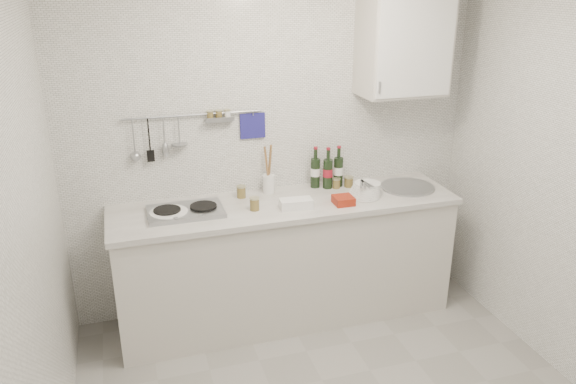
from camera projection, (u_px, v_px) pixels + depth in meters
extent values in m
cube|color=silver|center=(274.00, 145.00, 4.08)|extent=(3.00, 0.02, 2.50)
cube|color=silver|center=(28.00, 261.00, 2.43)|extent=(0.02, 2.80, 2.50)
cube|color=beige|center=(286.00, 262.00, 4.11)|extent=(2.40, 0.60, 0.88)
cube|color=silver|center=(286.00, 204.00, 3.94)|extent=(2.44, 0.64, 0.04)
cube|color=black|center=(285.00, 307.00, 4.27)|extent=(2.34, 0.52, 0.10)
cube|color=#93969B|center=(186.00, 211.00, 3.74)|extent=(0.50, 0.32, 0.03)
cylinder|color=black|center=(167.00, 210.00, 3.70)|extent=(0.18, 0.18, 0.01)
cylinder|color=black|center=(203.00, 206.00, 3.76)|extent=(0.18, 0.18, 0.01)
cylinder|color=#93969B|center=(407.00, 187.00, 4.19)|extent=(0.40, 0.40, 0.02)
cylinder|color=#93969B|center=(407.00, 194.00, 4.21)|extent=(0.34, 0.34, 0.10)
cylinder|color=#93969B|center=(193.00, 115.00, 3.80)|extent=(0.95, 0.02, 0.02)
cube|color=navy|center=(253.00, 126.00, 3.97)|extent=(0.18, 0.02, 0.18)
cube|color=beige|center=(404.00, 45.00, 3.92)|extent=(0.60, 0.35, 0.70)
cube|color=white|center=(416.00, 48.00, 3.76)|extent=(0.56, 0.01, 0.66)
cylinder|color=#93969B|center=(380.00, 88.00, 3.77)|extent=(0.01, 0.01, 0.08)
cylinder|color=#45649E|center=(167.00, 216.00, 3.69)|extent=(0.26, 0.26, 0.01)
cylinder|color=#45649E|center=(168.00, 214.00, 3.69)|extent=(0.26, 0.26, 0.01)
cylinder|color=#45649E|center=(169.00, 212.00, 3.69)|extent=(0.25, 0.25, 0.01)
cylinder|color=white|center=(364.00, 196.00, 4.02)|extent=(0.23, 0.23, 0.01)
cylinder|color=white|center=(364.00, 194.00, 4.02)|extent=(0.23, 0.23, 0.01)
cylinder|color=white|center=(365.00, 192.00, 4.02)|extent=(0.22, 0.22, 0.01)
cylinder|color=white|center=(365.00, 191.00, 4.02)|extent=(0.21, 0.21, 0.01)
cylinder|color=white|center=(366.00, 189.00, 4.02)|extent=(0.21, 0.21, 0.01)
cylinder|color=white|center=(367.00, 187.00, 4.03)|extent=(0.20, 0.20, 0.01)
cylinder|color=white|center=(367.00, 185.00, 4.03)|extent=(0.20, 0.20, 0.01)
cylinder|color=white|center=(368.00, 184.00, 4.03)|extent=(0.19, 0.19, 0.01)
cube|color=white|center=(296.00, 204.00, 3.82)|extent=(0.23, 0.13, 0.07)
cube|color=#A42512|center=(343.00, 200.00, 3.89)|extent=(0.14, 0.14, 0.06)
cylinder|color=white|center=(269.00, 184.00, 4.08)|extent=(0.09, 0.09, 0.13)
cylinder|color=olive|center=(270.00, 162.00, 4.03)|extent=(0.03, 0.07, 0.27)
cylinder|color=olive|center=(267.00, 163.00, 4.03)|extent=(0.04, 0.05, 0.24)
cylinder|color=brown|center=(241.00, 192.00, 4.00)|extent=(0.06, 0.06, 0.08)
cylinder|color=tan|center=(241.00, 187.00, 3.98)|extent=(0.07, 0.07, 0.01)
cylinder|color=brown|center=(349.00, 182.00, 4.21)|extent=(0.07, 0.07, 0.07)
cylinder|color=tan|center=(349.00, 177.00, 4.19)|extent=(0.07, 0.07, 0.01)
cylinder|color=brown|center=(336.00, 184.00, 4.18)|extent=(0.06, 0.06, 0.07)
cylinder|color=tan|center=(336.00, 179.00, 4.17)|extent=(0.06, 0.06, 0.01)
cylinder|color=brown|center=(255.00, 204.00, 3.78)|extent=(0.06, 0.06, 0.08)
cylinder|color=tan|center=(254.00, 198.00, 3.77)|extent=(0.07, 0.07, 0.01)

